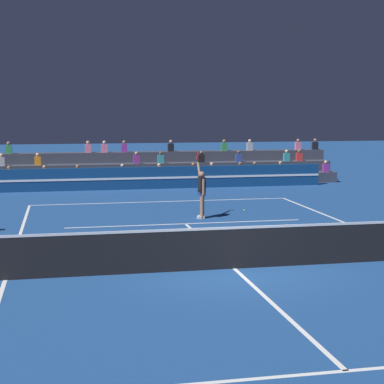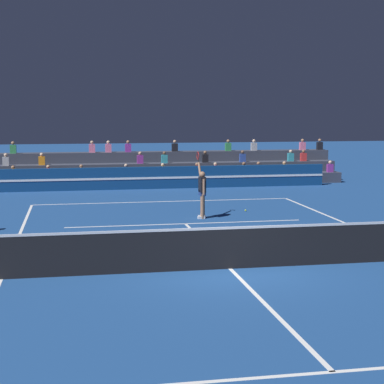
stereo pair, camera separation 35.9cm
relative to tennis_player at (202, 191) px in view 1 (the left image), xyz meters
name	(u,v)px [view 1 (the left image)]	position (x,y,z in m)	size (l,w,h in m)	color
ground_plane	(234,269)	(-0.80, -7.47, -0.99)	(120.00, 120.00, 0.00)	navy
court_lines	(234,268)	(-0.80, -7.47, -0.98)	(11.10, 23.90, 0.01)	white
tennis_net	(234,247)	(-0.80, -7.47, -0.44)	(12.00, 0.10, 1.10)	black
sponsor_banner_wall	(147,178)	(-0.80, 8.99, -0.44)	(18.00, 0.26, 1.10)	navy
bleacher_stand	(141,171)	(-0.78, 11.52, -0.33)	(20.94, 2.85, 2.28)	#383D4C
tennis_player	(202,191)	(0.00, 0.00, 0.00)	(0.33, 1.14, 2.44)	#9E7051
tennis_ball	(244,210)	(1.98, 1.25, -0.95)	(0.07, 0.07, 0.07)	#C6DB33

